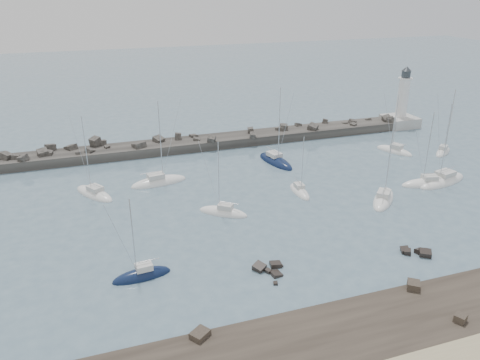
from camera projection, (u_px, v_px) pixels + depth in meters
name	position (u px, v px, depth m)	size (l,w,h in m)	color
ground	(279.00, 232.00, 63.61)	(400.00, 400.00, 0.00)	slate
rock_shelf	(371.00, 340.00, 44.48)	(140.00, 12.37, 1.72)	#2D251F
rock_cluster_near	(271.00, 269.00, 55.46)	(3.86, 4.61, 1.65)	black
rock_cluster_far	(418.00, 253.00, 58.45)	(3.53, 3.25, 1.46)	black
breakwater	(168.00, 149.00, 94.26)	(115.00, 7.19, 5.24)	#312F2C
lighthouse	(401.00, 113.00, 109.37)	(7.00, 7.00, 14.60)	#A9A8A3
sailboat_0	(94.00, 194.00, 74.72)	(6.96, 8.88, 13.85)	white
sailboat_1	(142.00, 276.00, 53.94)	(6.96, 2.74, 11.06)	#0E1B3B
sailboat_2	(159.00, 183.00, 79.01)	(9.93, 4.30, 15.23)	white
sailboat_3	(223.00, 213.00, 68.71)	(7.37, 6.37, 11.99)	white
sailboat_4	(300.00, 192.00, 75.55)	(2.28, 6.60, 10.50)	white
sailboat_5	(383.00, 200.00, 72.81)	(8.21, 8.38, 14.24)	white
sailboat_6	(276.00, 162.00, 88.14)	(5.01, 10.26, 15.58)	#0E1B3B
sailboat_7	(426.00, 184.00, 78.30)	(8.93, 4.31, 13.68)	white
sailboat_8	(394.00, 151.00, 93.56)	(5.48, 8.07, 12.50)	white
sailboat_9	(442.00, 181.00, 79.43)	(11.46, 5.97, 17.20)	white
sailboat_10	(443.00, 152.00, 93.06)	(6.59, 5.54, 10.81)	white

